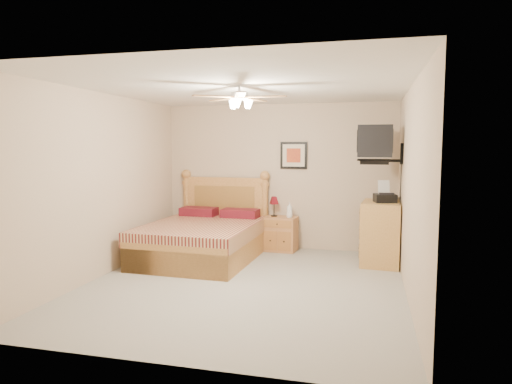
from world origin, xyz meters
TOP-DOWN VIEW (x-y plane):
  - floor at (0.00, 0.00)m, footprint 4.50×4.50m
  - ceiling at (0.00, 0.00)m, footprint 4.00×4.50m
  - wall_back at (0.00, 2.25)m, footprint 4.00×0.04m
  - wall_front at (0.00, -2.25)m, footprint 4.00×0.04m
  - wall_left at (-2.00, 0.00)m, footprint 0.04×4.50m
  - wall_right at (2.00, 0.00)m, footprint 0.04×4.50m
  - bed at (-1.00, 1.12)m, footprint 1.68×2.16m
  - nightstand at (0.09, 2.00)m, footprint 0.57×0.44m
  - table_lamp at (-0.04, 2.06)m, footprint 0.23×0.23m
  - lotion_bottle at (0.25, 1.97)m, footprint 0.11×0.11m
  - framed_picture at (0.27, 2.23)m, footprint 0.46×0.04m
  - dresser at (1.73, 1.51)m, footprint 0.62×0.84m
  - fax_machine at (1.77, 1.45)m, footprint 0.36×0.38m
  - magazine_lower at (1.72, 1.79)m, footprint 0.26×0.30m
  - magazine_upper at (1.75, 1.78)m, footprint 0.32×0.36m
  - wall_tv at (1.75, 1.34)m, footprint 0.56×0.46m
  - ceiling_fan at (0.00, -0.20)m, footprint 1.14×1.14m

SIDE VIEW (x-z plane):
  - floor at x=0.00m, z-range 0.00..0.00m
  - nightstand at x=0.09m, z-range 0.00..0.58m
  - dresser at x=1.73m, z-range 0.00..0.95m
  - bed at x=-1.00m, z-range 0.00..1.36m
  - lotion_bottle at x=0.25m, z-range 0.58..0.85m
  - table_lamp at x=-0.04m, z-range 0.58..0.92m
  - magazine_lower at x=1.72m, z-range 0.95..0.97m
  - magazine_upper at x=1.75m, z-range 0.97..1.00m
  - fax_machine at x=1.77m, z-range 0.95..1.27m
  - wall_back at x=0.00m, z-range 0.00..2.50m
  - wall_front at x=0.00m, z-range 0.00..2.50m
  - wall_left at x=-2.00m, z-range 0.00..2.50m
  - wall_right at x=2.00m, z-range 0.00..2.50m
  - framed_picture at x=0.27m, z-range 1.39..1.85m
  - wall_tv at x=1.75m, z-range 1.52..2.10m
  - ceiling_fan at x=0.00m, z-range 2.22..2.50m
  - ceiling at x=0.00m, z-range 2.48..2.52m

